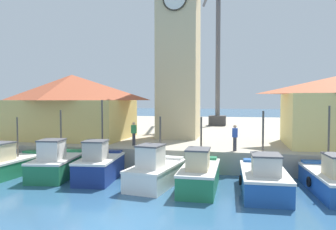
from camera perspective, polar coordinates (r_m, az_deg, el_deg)
ground_plane at (r=12.78m, az=-9.90°, el=-18.27°), size 300.00×300.00×0.00m
quay_wharf at (r=40.27m, az=5.59°, el=-2.79°), size 120.00×40.00×1.39m
fishing_boat_left_outer at (r=21.99m, az=-25.83°, el=-7.69°), size 2.24×4.91×3.47m
fishing_boat_left_inner at (r=20.59m, az=-18.74°, el=-8.04°), size 2.63×4.74×3.92m
fishing_boat_mid_left at (r=19.18m, az=-11.84°, el=-8.62°), size 2.27×4.23×4.54m
fishing_boat_center at (r=17.60m, az=-2.13°, el=-9.80°), size 2.63×4.60×3.64m
fishing_boat_mid_right at (r=17.02m, az=5.52°, el=-10.25°), size 1.91×4.73×3.65m
fishing_boat_right_inner at (r=16.91m, az=16.34°, el=-10.58°), size 2.31×5.00×3.99m
fishing_boat_right_outer at (r=17.97m, az=26.79°, el=-10.03°), size 2.33×5.29×4.25m
clock_tower at (r=27.69m, az=1.85°, el=13.37°), size 3.76×3.76×17.34m
warehouse_left at (r=28.00m, az=-16.35°, el=1.57°), size 9.47×6.88×5.20m
port_crane_near at (r=40.68m, az=8.59°, el=9.26°), size 3.77×9.86×19.46m
dock_worker_near_tower at (r=20.62m, az=11.57°, el=-3.82°), size 0.34×0.22×1.62m
dock_worker_along_quay at (r=22.71m, az=-5.97°, el=-3.18°), size 0.34×0.22×1.62m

